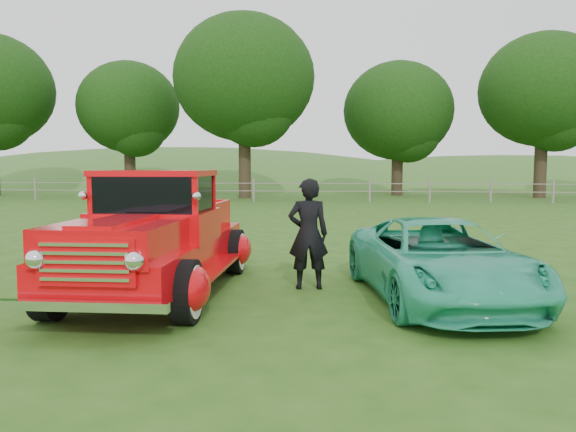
# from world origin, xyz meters

# --- Properties ---
(ground) EXTENTS (140.00, 140.00, 0.00)m
(ground) POSITION_xyz_m (0.00, 0.00, 0.00)
(ground) COLOR #295115
(ground) RESTS_ON ground
(distant_hills) EXTENTS (116.00, 60.00, 18.00)m
(distant_hills) POSITION_xyz_m (-4.08, 59.46, -4.55)
(distant_hills) COLOR #3C6826
(distant_hills) RESTS_ON ground
(fence_line) EXTENTS (48.00, 0.12, 1.20)m
(fence_line) POSITION_xyz_m (0.00, 22.00, 0.60)
(fence_line) COLOR gray
(fence_line) RESTS_ON ground
(tree_mid_west) EXTENTS (6.40, 6.40, 8.46)m
(tree_mid_west) POSITION_xyz_m (-12.00, 28.00, 5.55)
(tree_mid_west) COLOR #322319
(tree_mid_west) RESTS_ON ground
(tree_near_west) EXTENTS (8.00, 8.00, 10.42)m
(tree_near_west) POSITION_xyz_m (-4.00, 25.00, 6.80)
(tree_near_west) COLOR #322319
(tree_near_west) RESTS_ON ground
(tree_near_east) EXTENTS (6.80, 6.80, 8.33)m
(tree_near_east) POSITION_xyz_m (5.00, 29.00, 5.25)
(tree_near_east) COLOR #322319
(tree_near_east) RESTS_ON ground
(tree_mid_east) EXTENTS (7.20, 7.20, 9.44)m
(tree_mid_east) POSITION_xyz_m (13.00, 27.00, 6.17)
(tree_mid_east) COLOR #322319
(tree_mid_east) RESTS_ON ground
(red_pickup) EXTENTS (2.26, 5.00, 1.78)m
(red_pickup) POSITION_xyz_m (-0.95, 0.87, 0.80)
(red_pickup) COLOR black
(red_pickup) RESTS_ON ground
(teal_sedan) EXTENTS (2.52, 4.28, 1.12)m
(teal_sedan) POSITION_xyz_m (3.00, 0.83, 0.56)
(teal_sedan) COLOR #2DB78B
(teal_sedan) RESTS_ON ground
(man) EXTENTS (0.66, 0.49, 1.66)m
(man) POSITION_xyz_m (1.18, 1.40, 0.83)
(man) COLOR black
(man) RESTS_ON ground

